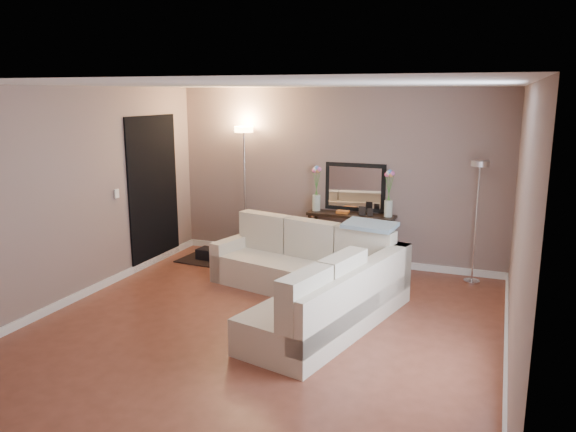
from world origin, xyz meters
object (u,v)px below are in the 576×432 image
(sectional_sofa, at_px, (312,279))
(floor_lamp_lit, at_px, (244,165))
(floor_lamp_unlit, at_px, (478,198))
(console_table, at_px, (345,236))

(sectional_sofa, xyz_separation_m, floor_lamp_lit, (-1.69, 1.71, 1.10))
(sectional_sofa, bearing_deg, floor_lamp_lit, 134.63)
(floor_lamp_unlit, bearing_deg, floor_lamp_lit, 177.72)
(floor_lamp_lit, xyz_separation_m, floor_lamp_unlit, (3.46, -0.14, -0.25))
(floor_lamp_unlit, bearing_deg, console_table, 175.83)
(floor_lamp_lit, relative_size, floor_lamp_unlit, 1.22)
(floor_lamp_lit, distance_m, floor_lamp_unlit, 3.47)
(floor_lamp_lit, bearing_deg, floor_lamp_unlit, -2.28)
(console_table, relative_size, floor_lamp_unlit, 0.78)
(sectional_sofa, distance_m, console_table, 1.71)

